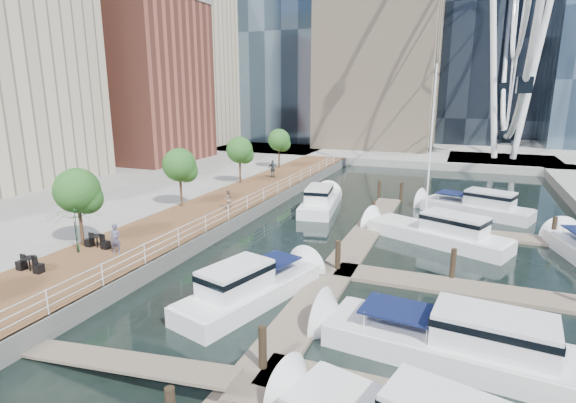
# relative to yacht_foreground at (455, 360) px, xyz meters

# --- Properties ---
(ground) EXTENTS (520.00, 520.00, 0.00)m
(ground) POSITION_rel_yacht_foreground_xyz_m (-9.42, -1.33, 0.00)
(ground) COLOR black
(ground) RESTS_ON ground
(boardwalk) EXTENTS (6.00, 60.00, 1.00)m
(boardwalk) POSITION_rel_yacht_foreground_xyz_m (-18.42, 13.67, 0.50)
(boardwalk) COLOR brown
(boardwalk) RESTS_ON ground
(seawall) EXTENTS (0.25, 60.00, 1.00)m
(seawall) POSITION_rel_yacht_foreground_xyz_m (-15.42, 13.67, 0.50)
(seawall) COLOR #595954
(seawall) RESTS_ON ground
(land_far) EXTENTS (200.00, 114.00, 1.00)m
(land_far) POSITION_rel_yacht_foreground_xyz_m (-9.42, 100.67, 0.50)
(land_far) COLOR gray
(land_far) RESTS_ON ground
(pier) EXTENTS (14.00, 12.00, 1.00)m
(pier) POSITION_rel_yacht_foreground_xyz_m (4.58, 50.67, 0.50)
(pier) COLOR gray
(pier) RESTS_ON ground
(railing) EXTENTS (0.10, 60.00, 1.05)m
(railing) POSITION_rel_yacht_foreground_xyz_m (-15.52, 13.67, 1.52)
(railing) COLOR white
(railing) RESTS_ON boardwalk
(floating_docks) EXTENTS (16.00, 34.00, 2.60)m
(floating_docks) POSITION_rel_yacht_foreground_xyz_m (-1.45, 8.65, 0.49)
(floating_docks) COLOR #6D6051
(floating_docks) RESTS_ON ground
(midrise_condos) EXTENTS (19.00, 67.00, 28.00)m
(midrise_condos) POSITION_rel_yacht_foreground_xyz_m (-42.98, 25.49, 13.42)
(midrise_condos) COLOR #BCAD8E
(midrise_condos) RESTS_ON ground
(street_trees) EXTENTS (2.60, 42.60, 4.60)m
(street_trees) POSITION_rel_yacht_foreground_xyz_m (-20.82, 12.67, 4.29)
(street_trees) COLOR #3F2B1C
(street_trees) RESTS_ON ground
(yacht_foreground) EXTENTS (10.96, 3.97, 2.15)m
(yacht_foreground) POSITION_rel_yacht_foreground_xyz_m (0.00, 0.00, 0.00)
(yacht_foreground) COLOR silver
(yacht_foreground) RESTS_ON ground
(pedestrian_near) EXTENTS (0.71, 0.55, 1.71)m
(pedestrian_near) POSITION_rel_yacht_foreground_xyz_m (-17.99, 2.29, 1.85)
(pedestrian_near) COLOR #4B4A63
(pedestrian_near) RESTS_ON boardwalk
(pedestrian_mid) EXTENTS (0.88, 0.93, 1.51)m
(pedestrian_mid) POSITION_rel_yacht_foreground_xyz_m (-17.04, 13.29, 1.76)
(pedestrian_mid) COLOR #8C6F60
(pedestrian_mid) RESTS_ON boardwalk
(pedestrian_far) EXTENTS (1.09, 0.46, 1.86)m
(pedestrian_far) POSITION_rel_yacht_foreground_xyz_m (-18.99, 26.58, 1.93)
(pedestrian_far) COLOR #384147
(pedestrian_far) RESTS_ON boardwalk
(moored_yachts) EXTENTS (23.72, 32.51, 11.50)m
(moored_yachts) POSITION_rel_yacht_foreground_xyz_m (-1.85, 12.61, 0.00)
(moored_yachts) COLOR white
(moored_yachts) RESTS_ON ground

